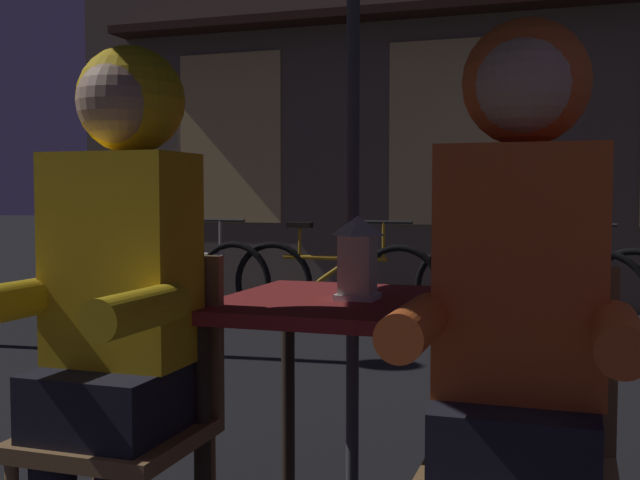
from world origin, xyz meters
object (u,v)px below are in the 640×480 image
cafe_table (353,334)px  bicycle_third (525,291)px  chair_right (520,445)px  bicycle_second (334,284)px  lantern (358,255)px  chair_left (131,406)px  person_left_hooded (116,269)px  bicycle_nearest (179,278)px  person_right_hooded (521,283)px

cafe_table → bicycle_third: bicycle_third is taller
chair_right → bicycle_third: 3.96m
cafe_table → bicycle_third: (0.26, 3.58, -0.29)m
bicycle_third → bicycle_second: bearing=-179.3°
lantern → chair_left: lantern is taller
lantern → bicycle_second: 3.80m
cafe_table → bicycle_third: 3.60m
cafe_table → bicycle_second: bicycle_second is taller
cafe_table → chair_right: (0.48, -0.37, -0.15)m
lantern → cafe_table: bearing=138.6°
bicycle_second → bicycle_third: 1.42m
chair_left → lantern: bearing=35.3°
lantern → chair_left: size_ratio=0.27×
cafe_table → person_left_hooded: bearing=-138.4°
cafe_table → bicycle_nearest: bicycle_nearest is taller
person_right_hooded → bicycle_nearest: bearing=126.7°
lantern → chair_right: bearing=-37.4°
cafe_table → bicycle_second: 3.76m
bicycle_nearest → lantern: bearing=-54.9°
bicycle_second → chair_right: bearing=-67.3°
chair_right → person_right_hooded: size_ratio=0.62×
lantern → bicycle_third: size_ratio=0.14×
lantern → bicycle_second: lantern is taller
lantern → person_right_hooded: size_ratio=0.17×
person_right_hooded → bicycle_second: bearing=112.4°
chair_right → bicycle_third: size_ratio=0.52×
person_left_hooded → bicycle_third: size_ratio=0.84×
person_left_hooded → bicycle_third: 4.10m
chair_left → bicycle_second: 3.99m
bicycle_third → chair_right: bearing=-86.7°
person_left_hooded → cafe_table: bearing=41.6°
chair_right → person_right_hooded: bearing=-90.0°
bicycle_second → bicycle_third: same height
lantern → person_right_hooded: 0.62m
bicycle_second → chair_left: bearing=-80.1°
cafe_table → lantern: size_ratio=3.20×
chair_right → bicycle_nearest: bearing=127.1°
chair_left → person_right_hooded: (0.96, -0.06, 0.36)m
person_right_hooded → bicycle_nearest: size_ratio=0.83×
person_right_hooded → bicycle_second: size_ratio=0.83×
chair_left → bicycle_nearest: (-2.02, 3.94, -0.14)m
person_right_hooded → bicycle_third: size_ratio=0.84×
person_left_hooded → person_right_hooded: (0.96, 0.00, 0.00)m
person_left_hooded → person_right_hooded: same height
person_left_hooded → bicycle_third: (0.74, 4.01, -0.50)m
chair_right → chair_left: bearing=180.0°
person_right_hooded → person_left_hooded: bearing=180.0°
person_left_hooded → bicycle_nearest: (-2.02, 3.99, -0.50)m
cafe_table → bicycle_nearest: (-2.50, 3.57, -0.29)m
person_left_hooded → bicycle_nearest: 4.50m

